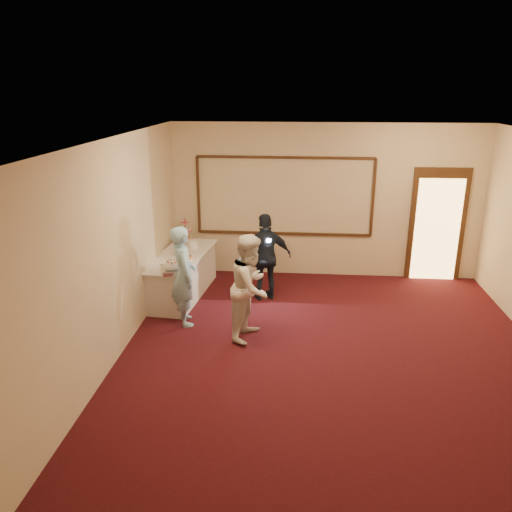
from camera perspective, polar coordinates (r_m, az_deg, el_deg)
The scene contains 14 objects.
floor at distance 7.11m, azimuth 8.73°, elevation -12.08°, with size 7.00×7.00×0.00m, color black.
room_walls at distance 6.32m, azimuth 9.63°, elevation 3.90°, with size 6.04×7.04×3.02m.
wall_molding at distance 9.78m, azimuth 3.28°, elevation 6.82°, with size 3.45×0.04×1.55m.
doorway at distance 10.24m, azimuth 19.98°, elevation 3.27°, with size 1.05×0.07×2.20m.
buffet_table at distance 9.14m, azimuth -8.48°, elevation -2.16°, with size 1.02×2.16×0.77m.
pavlova_tray at distance 8.20m, azimuth -9.52°, elevation -1.27°, with size 0.47×0.53×0.18m.
cupcake_stand at distance 9.84m, azimuth -8.08°, elevation 2.81°, with size 0.33×0.33×0.49m.
plate_stack_a at distance 8.96m, azimuth -8.76°, elevation 0.51°, with size 0.18×0.18×0.15m.
plate_stack_b at distance 9.34m, azimuth -7.21°, elevation 1.35°, with size 0.18×0.18×0.15m.
tart at distance 8.76m, azimuth -8.12°, elevation -0.23°, with size 0.27×0.27×0.06m.
man at distance 7.91m, azimuth -8.27°, elevation -2.26°, with size 0.59×0.39×1.61m, color #88B9D6.
woman at distance 7.40m, azimuth -0.60°, elevation -3.55°, with size 0.79×0.61×1.62m, color silver.
guest at distance 8.76m, azimuth 1.14°, elevation -0.13°, with size 0.91×0.38×1.56m, color black.
camera_flash at distance 8.51m, azimuth 1.46°, elevation 1.77°, with size 0.07×0.04×0.05m, color white.
Camera 1 is at (-0.54, -6.09, 3.62)m, focal length 35.00 mm.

